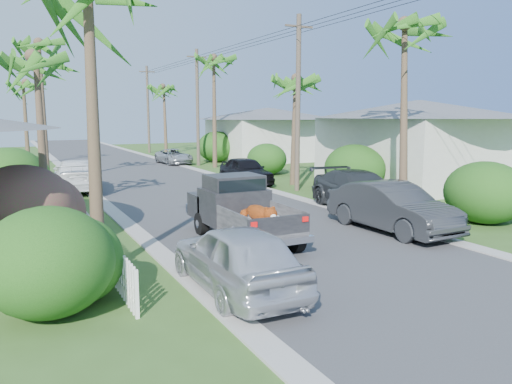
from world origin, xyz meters
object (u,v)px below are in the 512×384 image
parked_car_rn (392,208)px  palm_l_d (23,83)px  pickup_truck (238,208)px  parked_car_ln (236,258)px  parked_car_rd (174,157)px  house_right_near (417,146)px  palm_l_b (36,58)px  utility_pole_d (148,109)px  parked_car_rf (246,171)px  palm_r_b (295,79)px  palm_l_c (39,44)px  palm_r_a (408,26)px  parked_car_rm (359,191)px  parked_car_lf (77,175)px  house_right_far (269,136)px  palm_r_d (164,87)px  utility_pole_c (198,107)px  palm_r_c (214,59)px  utility_pole_b (298,103)px

parked_car_rn → palm_l_d: bearing=106.7°
pickup_truck → parked_car_ln: pickup_truck is taller
parked_car_rd → house_right_near: 20.00m
parked_car_ln → palm_l_b: bearing=-73.6°
parked_car_ln → utility_pole_d: size_ratio=0.51×
parked_car_rf → palm_r_b: 5.86m
parked_car_rf → parked_car_rd: size_ratio=1.05×
palm_l_c → palm_r_a: (12.30, -16.00, -0.49)m
utility_pole_d → parked_car_rm: bearing=-91.0°
parked_car_lf → house_right_far: 21.45m
palm_r_a → palm_r_b: (0.30, 9.00, -1.47)m
palm_r_b → house_right_far: palm_r_b is taller
parked_car_rf → parked_car_ln: size_ratio=1.00×
parked_car_rm → palm_r_d: (1.53, 33.00, 5.92)m
house_right_far → utility_pole_c: (-7.40, -2.00, 2.48)m
parked_car_ln → palm_r_c: palm_r_c is taller
parked_car_lf → utility_pole_c: 14.84m
parked_car_rm → palm_r_d: palm_r_d is taller
parked_car_rm → palm_l_c: palm_l_c is taller
house_right_far → utility_pole_d: size_ratio=1.00×
house_right_far → utility_pole_b: (-7.40, -17.00, 2.48)m
parked_car_ln → palm_r_d: size_ratio=0.57×
parked_car_ln → palm_l_b: size_ratio=0.62×
palm_l_b → palm_l_c: (0.80, 10.00, 1.77)m
palm_l_b → house_right_near: 20.19m
palm_l_d → palm_r_b: palm_l_d is taller
parked_car_rf → palm_r_d: 24.45m
parked_car_rn → palm_r_a: (2.70, 2.49, 6.59)m
palm_r_a → parked_car_rn: bearing=-137.3°
utility_pole_d → house_right_near: bearing=-76.6°
palm_l_c → utility_pole_b: bearing=-37.8°
parked_car_rd → parked_car_lf: bearing=-131.1°
utility_pole_c → palm_r_c: bearing=-73.3°
pickup_truck → parked_car_rf: size_ratio=1.12×
palm_r_b → palm_r_a: bearing=-91.9°
palm_r_d → house_right_near: palm_r_d is taller
pickup_truck → palm_r_d: 36.42m
palm_r_d → palm_l_b: bearing=-115.4°
parked_car_rf → parked_car_rd: (-0.04, 13.49, -0.17)m
pickup_truck → palm_l_c: size_ratio=0.56×
parked_car_rm → palm_r_d: bearing=95.1°
palm_l_b → palm_l_d: (0.30, 22.00, 0.29)m
parked_car_rd → palm_r_d: size_ratio=0.55×
palm_l_c → palm_l_b: bearing=-94.6°
parked_car_rm → palm_l_b: bearing=164.7°
parked_car_ln → parked_car_lf: size_ratio=0.81×
palm_l_d → palm_r_a: (12.80, -28.00, 0.98)m
parked_car_rm → palm_r_c: bearing=94.0°
pickup_truck → utility_pole_d: 38.88m
utility_pole_d → parked_car_ln: bearing=-102.2°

